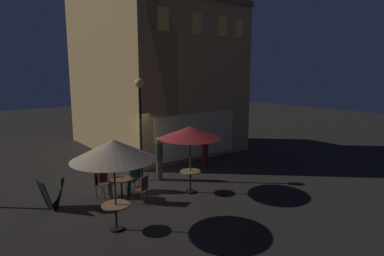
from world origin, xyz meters
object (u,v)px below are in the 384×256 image
street_lamp_near_corner (140,105)px  patron_standing_3 (205,149)px  cafe_chair_0 (142,187)px  cafe_chair_2 (100,182)px  patio_umbrella_0 (113,150)px  cafe_chair_1 (134,175)px  cafe_table_0 (116,211)px  cafe_table_2 (122,185)px  menu_sandwich_board (51,194)px  cafe_table_1 (190,177)px  patron_seated_0 (132,173)px  patio_umbrella_1 (190,132)px  patron_standing_2 (159,158)px  patron_seated_1 (104,177)px

street_lamp_near_corner → patron_standing_3: bearing=-4.9°
street_lamp_near_corner → cafe_chair_0: bearing=-119.5°
street_lamp_near_corner → cafe_chair_2: bearing=-161.7°
street_lamp_near_corner → patio_umbrella_0: bearing=-129.2°
cafe_chair_1 → cafe_table_0: bearing=17.9°
cafe_table_0 → patio_umbrella_0: patio_umbrella_0 is taller
cafe_table_0 → patron_standing_3: size_ratio=0.45×
cafe_table_2 → patio_umbrella_0: size_ratio=0.29×
cafe_chair_1 → patron_standing_3: (3.87, 0.59, 0.27)m
cafe_table_0 → cafe_chair_0: cafe_chair_0 is taller
street_lamp_near_corner → cafe_chair_1: 2.67m
cafe_table_2 → patio_umbrella_0: bearing=-120.2°
menu_sandwich_board → cafe_chair_0: size_ratio=1.06×
cafe_table_1 → cafe_table_0: bearing=-163.9°
patio_umbrella_0 → patron_seated_0: (1.69, 2.28, -1.51)m
street_lamp_near_corner → patio_umbrella_1: street_lamp_near_corner is taller
cafe_table_1 → patron_seated_0: (-1.59, 1.33, 0.14)m
cafe_chair_0 → cafe_chair_2: cafe_chair_0 is taller
cafe_chair_2 → patron_standing_2: 2.56m
patron_standing_2 → cafe_table_1: bearing=-179.6°
cafe_chair_1 → cafe_chair_2: cafe_chair_1 is taller
patron_seated_0 → cafe_table_1: bearing=105.5°
cafe_chair_2 → patron_seated_1: 0.22m
cafe_chair_0 → patron_standing_3: patron_standing_3 is taller
street_lamp_near_corner → patron_standing_2: street_lamp_near_corner is taller
cafe_table_1 → patron_standing_3: bearing=39.9°
menu_sandwich_board → patron_standing_3: 6.68m
patio_umbrella_0 → patio_umbrella_1: 3.41m
cafe_table_0 → patio_umbrella_1: patio_umbrella_1 is taller
cafe_table_1 → cafe_chair_1: 2.04m
patron_seated_1 → patio_umbrella_0: bearing=-48.9°
menu_sandwich_board → patron_standing_2: size_ratio=0.56×
cafe_table_2 → patron_seated_1: size_ratio=0.60×
patio_umbrella_1 → patron_seated_0: patio_umbrella_1 is taller
patron_standing_2 → patio_umbrella_0: bearing=128.2°
cafe_chair_1 → patron_seated_0: bearing=0.0°
cafe_table_0 → cafe_table_1: size_ratio=0.96×
street_lamp_near_corner → cafe_chair_2: size_ratio=4.60×
cafe_table_0 → patio_umbrella_0: (0.00, 0.00, 1.68)m
patron_standing_2 → patron_standing_3: patron_standing_2 is taller
cafe_table_2 → patio_umbrella_0: 2.74m
cafe_table_2 → cafe_chair_2: size_ratio=0.83×
street_lamp_near_corner → menu_sandwich_board: 4.43m
menu_sandwich_board → patron_seated_0: (2.67, -0.23, 0.21)m
cafe_table_1 → cafe_chair_1: bearing=136.2°
cafe_table_2 → cafe_chair_1: (0.73, 0.50, 0.07)m
patron_standing_2 → cafe_chair_2: bearing=92.3°
patron_seated_0 → patio_umbrella_0: bearing=18.8°
menu_sandwich_board → cafe_chair_2: bearing=-6.2°
menu_sandwich_board → cafe_table_2: size_ratio=1.33×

